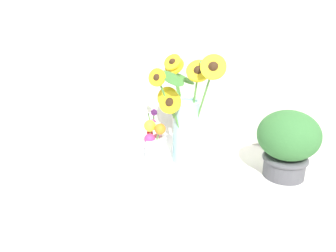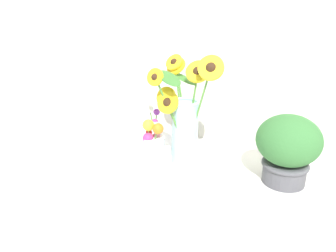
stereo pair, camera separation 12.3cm
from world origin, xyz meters
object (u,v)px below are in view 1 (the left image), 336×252
Objects in this scene: serving_tray at (168,158)px; potted_plant at (288,141)px; vase_small_center at (155,145)px; vase_bulb_right at (152,136)px; mason_jar_sunflowers at (185,117)px.

potted_plant is (0.43, 0.04, 0.12)m from serving_tray.
vase_bulb_right reaches higher than vase_small_center.
potted_plant is (0.36, 0.04, -0.06)m from mason_jar_sunflowers.
serving_tray is at bearing -21.25° from vase_bulb_right.
vase_bulb_right is at bearing 158.75° from serving_tray.
vase_small_center is 0.12m from vase_bulb_right.
vase_small_center is at bearing -108.40° from serving_tray.
vase_bulb_right is (-0.06, 0.10, -0.01)m from vase_small_center.
potted_plant is (0.51, 0.00, 0.06)m from vase_bulb_right.
serving_tray is 1.76× the size of potted_plant.
mason_jar_sunflowers is 0.15m from vase_small_center.
mason_jar_sunflowers is at bearing -172.89° from potted_plant.
potted_plant is at bearing 4.86° from serving_tray.
mason_jar_sunflowers is 0.37m from potted_plant.
mason_jar_sunflowers is at bearing -14.88° from vase_bulb_right.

